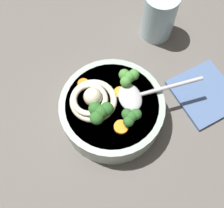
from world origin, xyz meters
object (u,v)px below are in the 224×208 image
(soup_bowl, at_px, (112,110))
(soup_spoon, at_px, (137,96))
(drinking_glass, at_px, (159,15))
(noodle_pile, at_px, (92,99))
(folded_napkin, at_px, (204,93))

(soup_bowl, height_order, soup_spoon, soup_spoon)
(soup_bowl, height_order, drinking_glass, drinking_glass)
(soup_bowl, height_order, noodle_pile, noodle_pile)
(noodle_pile, bearing_deg, soup_bowl, 119.63)
(drinking_glass, relative_size, folded_napkin, 0.89)
(folded_napkin, bearing_deg, drinking_glass, -115.06)
(soup_bowl, xyz_separation_m, soup_spoon, (-0.04, 0.03, 0.04))
(soup_spoon, bearing_deg, noodle_pile, 170.34)
(soup_spoon, height_order, drinking_glass, drinking_glass)
(soup_spoon, bearing_deg, folded_napkin, -2.31)
(soup_bowl, relative_size, drinking_glass, 1.77)
(soup_bowl, xyz_separation_m, folded_napkin, (-0.16, 0.13, -0.03))
(soup_spoon, relative_size, folded_napkin, 1.20)
(noodle_pile, distance_m, folded_napkin, 0.26)
(noodle_pile, height_order, drinking_glass, drinking_glass)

